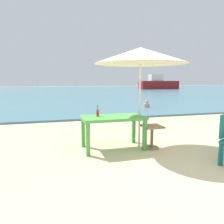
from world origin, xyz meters
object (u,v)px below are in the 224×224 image
Objects in this scene: picnic_table_green at (113,121)px; side_table_wood at (152,133)px; swimmer_person at (147,104)px; beer_bottle_amber at (98,112)px; boat_sailboat at (158,84)px; patio_umbrella at (140,56)px.

picnic_table_green reaches higher than side_table_wood.
side_table_wood reaches higher than swimmer_person.
boat_sailboat is (17.79, 30.99, 0.16)m from beer_bottle_amber.
beer_bottle_amber is at bearing -119.86° from boat_sailboat.
picnic_table_green is 35.63m from boat_sailboat.
patio_umbrella reaches higher than beer_bottle_amber.
beer_bottle_amber reaches higher than picnic_table_green.
beer_bottle_amber is at bearing 171.52° from patio_umbrella.
boat_sailboat is at bearing 61.60° from patio_umbrella.
beer_bottle_amber is 1.35m from side_table_wood.
picnic_table_green is at bearing 165.53° from side_table_wood.
patio_umbrella is 4.26× the size of side_table_wood.
boat_sailboat reaches higher than patio_umbrella.
side_table_wood is (0.25, -0.16, -1.76)m from patio_umbrella.
beer_bottle_amber is at bearing 167.43° from picnic_table_green.
swimmer_person is (3.87, 6.56, -0.41)m from picnic_table_green.
picnic_table_green is 5.28× the size of beer_bottle_amber.
boat_sailboat is (13.58, 24.50, 0.77)m from swimmer_person.
picnic_table_green is at bearing 173.79° from patio_umbrella.
patio_umbrella is at bearing 148.11° from side_table_wood.
picnic_table_green is 0.95m from side_table_wood.
swimmer_person is 0.06× the size of boat_sailboat.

